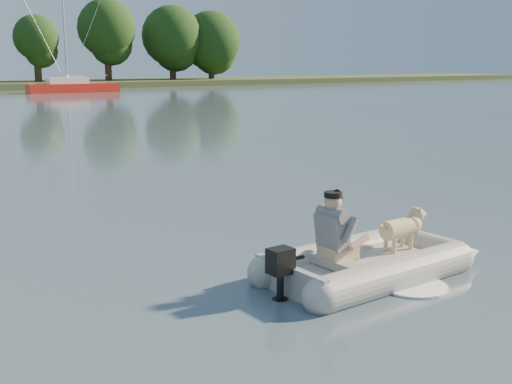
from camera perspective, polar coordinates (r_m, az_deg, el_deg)
water at (r=7.74m, az=6.64°, el=-8.86°), size 160.00×160.00×0.00m
dinghy at (r=8.29m, az=10.22°, el=-3.78°), size 4.31×3.01×1.24m
man at (r=7.85m, az=6.89°, el=-3.27°), size 0.69×0.60×0.96m
dog at (r=8.75m, az=12.59°, el=-3.47°), size 0.85×0.36×0.55m
outboard_motor at (r=7.39m, az=2.18°, el=-7.50°), size 0.39×0.29×0.70m
sailboat at (r=57.85m, az=-16.01°, el=8.96°), size 7.63×2.59×10.37m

